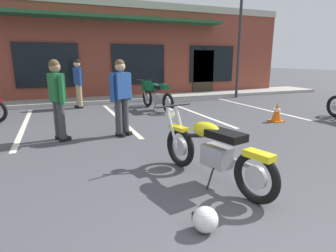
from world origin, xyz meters
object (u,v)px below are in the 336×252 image
Objects in this scene: person_in_black_shirt at (121,93)px; parking_lot_lamp_post at (242,21)px; helmet_on_pavement at (205,219)px; traffic_cone at (277,112)px; motorcycle_red_sportbike at (155,94)px; person_by_back_row at (78,81)px; person_in_shorts_foreground at (57,96)px; motorcycle_foreground_classic at (212,150)px.

parking_lot_lamp_post is at bearing 34.72° from person_in_black_shirt.
traffic_cone is (4.33, 3.68, 0.13)m from helmet_on_pavement.
person_by_back_row is (-2.39, 1.24, 0.42)m from motorcycle_red_sportbike.
traffic_cone is 0.10× the size of parking_lot_lamp_post.
parking_lot_lamp_post is (7.52, 4.21, 2.31)m from person_in_shorts_foreground.
helmet_on_pavement is 0.05× the size of parking_lot_lamp_post.
person_in_black_shirt is (-1.82, -2.91, 0.42)m from motorcycle_red_sportbike.
person_in_shorts_foreground is at bearing 107.35° from helmet_on_pavement.
person_by_back_row is 8.07m from helmet_on_pavement.
parking_lot_lamp_post is at bearing 1.36° from person_by_back_row.
motorcycle_red_sportbike is 3.46m from person_in_black_shirt.
motorcycle_foreground_classic is at bearing -80.54° from person_by_back_row.
person_in_shorts_foreground reaches higher than motorcycle_red_sportbike.
person_in_black_shirt is 4.19m from person_by_back_row.
person_in_shorts_foreground is at bearing -150.76° from parking_lot_lamp_post.
helmet_on_pavement is at bearing -90.90° from person_in_black_shirt.
helmet_on_pavement is 0.49× the size of traffic_cone.
motorcycle_red_sportbike reaches higher than traffic_cone.
person_in_shorts_foreground is 3.16× the size of traffic_cone.
traffic_cone is at bearing -51.62° from motorcycle_red_sportbike.
person_by_back_row is at bearing 152.56° from motorcycle_red_sportbike.
person_in_shorts_foreground is 8.92m from parking_lot_lamp_post.
person_in_shorts_foreground is at bearing 175.48° from person_in_black_shirt.
person_by_back_row is 0.33× the size of parking_lot_lamp_post.
parking_lot_lamp_post reaches higher than motorcycle_red_sportbike.
parking_lot_lamp_post is at bearing 17.71° from motorcycle_red_sportbike.
person_by_back_row is at bearing 97.82° from person_in_black_shirt.
motorcycle_red_sportbike is at bearing -27.44° from person_by_back_row.
person_by_back_row reaches higher than motorcycle_red_sportbike.
person_in_black_shirt is 6.44× the size of helmet_on_pavement.
person_in_shorts_foreground is 4.11m from person_by_back_row.
motorcycle_foreground_classic is 3.92× the size of traffic_cone.
person_in_shorts_foreground reaches higher than motorcycle_foreground_classic.
motorcycle_red_sportbike is 5.37m from parking_lot_lamp_post.
traffic_cone is (4.84, -4.33, -0.69)m from person_by_back_row.
person_by_back_row is (-1.17, 7.00, 0.49)m from motorcycle_foreground_classic.
parking_lot_lamp_post is at bearing 52.43° from helmet_on_pavement.
person_in_black_shirt is (-0.60, 2.85, 0.49)m from motorcycle_foreground_classic.
person_in_black_shirt and person_by_back_row have the same top height.
motorcycle_red_sportbike is 1.25× the size of person_by_back_row.
motorcycle_foreground_classic is 3.54m from person_in_shorts_foreground.
helmet_on_pavement is 10.77m from parking_lot_lamp_post.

